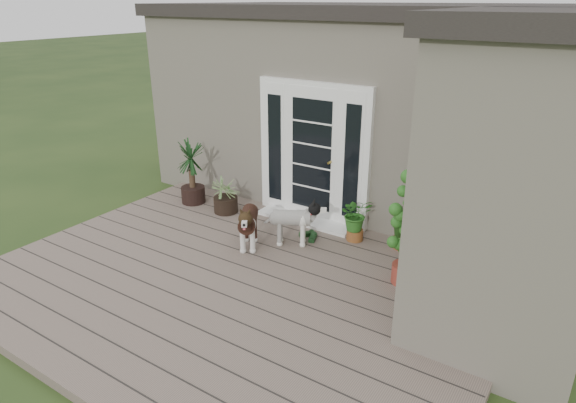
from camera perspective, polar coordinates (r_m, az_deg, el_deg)
The scene contains 17 objects.
deck at distance 6.36m, azimuth -6.01°, elevation -9.43°, with size 6.20×4.60×0.12m, color #6B5B4C.
house_main at distance 9.27m, azimuth 10.58°, elevation 10.48°, with size 7.40×4.00×3.10m, color #665E54.
roof_main at distance 9.09m, azimuth 11.35°, elevation 20.70°, with size 7.60×4.20×0.20m, color #2D2826.
house_wing at distance 5.58m, azimuth 25.14°, elevation 0.85°, with size 1.60×2.40×3.10m, color #665E54.
roof_wing at distance 5.27m, azimuth 28.18°, elevation 17.76°, with size 1.80×2.60×0.20m, color #2D2826.
door_unit at distance 7.66m, azimuth 2.87°, elevation 5.61°, with size 1.90×0.14×2.15m, color white.
door_step at distance 7.87m, azimuth 1.99°, elevation -2.09°, with size 1.60×0.40×0.05m, color white.
brindle_dog at distance 6.96m, azimuth -4.54°, elevation -2.89°, with size 0.32×0.76×0.63m, color #381D14, non-canonical shape.
white_dog at distance 7.03m, azimuth 0.44°, elevation -2.70°, with size 0.31×0.72×0.60m, color beige, non-canonical shape.
spider_plant at distance 8.14m, azimuth -7.21°, elevation 1.08°, with size 0.65×0.65×0.70m, color #808D56, non-canonical shape.
yucca at distance 8.56m, azimuth -10.99°, elevation 3.36°, with size 0.76×0.76×1.10m, color black, non-canonical shape.
herb_a at distance 7.22m, azimuth 7.74°, elevation -2.29°, with size 0.46×0.46×0.58m, color #1A5618.
herb_b at distance 7.11m, azimuth 13.14°, elevation -2.86°, with size 0.43×0.43×0.64m, color #265618.
herb_c at distance 7.03m, azimuth 16.08°, elevation -3.73°, with size 0.37×0.37×0.58m, color #255217.
sapling at distance 6.02m, azimuth 13.87°, elevation -1.79°, with size 0.52×0.52×1.76m, color #175117, non-canonical shape.
clog_left at distance 7.27m, azimuth 2.86°, elevation -4.11°, with size 0.12×0.26×0.08m, color black, non-canonical shape.
clog_right at distance 7.38m, azimuth 2.15°, elevation -3.69°, with size 0.12×0.26×0.08m, color black, non-canonical shape.
Camera 1 is at (3.50, -3.74, 3.39)m, focal length 31.04 mm.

